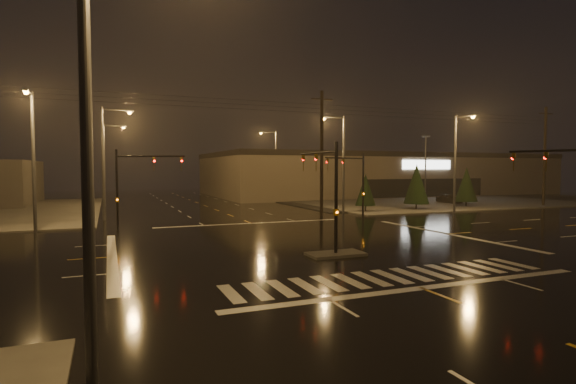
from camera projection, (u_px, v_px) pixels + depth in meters
name	position (u px, v px, depth m)	size (l,w,h in m)	color
ground	(305.00, 244.00, 27.43)	(140.00, 140.00, 0.00)	black
sidewalk_ne	(407.00, 199.00, 66.40)	(36.00, 36.00, 0.12)	#413F3A
median_island	(336.00, 254.00, 23.72)	(3.00, 1.60, 0.15)	#413F3A
crosswalk	(391.00, 276.00, 19.09)	(15.00, 2.60, 0.01)	beige
stop_bar_near	(422.00, 288.00, 17.24)	(16.00, 0.50, 0.01)	beige
stop_bar_far	(251.00, 223.00, 37.62)	(16.00, 0.50, 0.01)	beige
parking_lot	(444.00, 199.00, 66.41)	(50.00, 24.00, 0.08)	black
retail_building	(376.00, 173.00, 82.88)	(60.20, 28.30, 7.20)	#6E5F4E
signal_mast_median	(328.00, 184.00, 24.39)	(0.25, 4.59, 6.00)	black
signal_mast_ne	(356.00, 178.00, 40.16)	(4.84, 1.86, 6.00)	black
signal_mast_nw	(131.00, 179.00, 33.08)	(4.84, 1.86, 6.00)	black
signal_mast_se	(576.00, 187.00, 22.01)	(1.55, 3.87, 6.00)	black
streetlight_0	(103.00, 109.00, 9.06)	(2.77, 0.32, 10.00)	#38383A
streetlight_1	(107.00, 155.00, 39.63)	(2.77, 0.32, 10.00)	#38383A
streetlight_2	(107.00, 159.00, 54.46)	(2.77, 0.32, 10.00)	#38383A
streetlight_3	(341.00, 157.00, 46.12)	(2.77, 0.32, 10.00)	#38383A
streetlight_4	(274.00, 160.00, 64.65)	(2.77, 0.32, 10.00)	#38383A
streetlight_5	(32.00, 151.00, 31.53)	(0.32, 2.77, 10.00)	#38383A
streetlight_6	(457.00, 157.00, 45.68)	(0.32, 2.77, 10.00)	#38383A
utility_pole_1	(322.00, 153.00, 43.06)	(2.20, 0.32, 12.00)	black
utility_pole_2	(545.00, 156.00, 54.24)	(2.20, 0.32, 12.00)	black
conifer_0	(366.00, 190.00, 47.25)	(2.13, 2.13, 4.03)	black
conifer_1	(416.00, 184.00, 49.81)	(2.80, 2.80, 5.08)	black
conifer_2	(466.00, 184.00, 53.27)	(2.58, 2.58, 4.73)	black
car_parked	(449.00, 199.00, 58.71)	(1.52, 3.78, 1.29)	black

